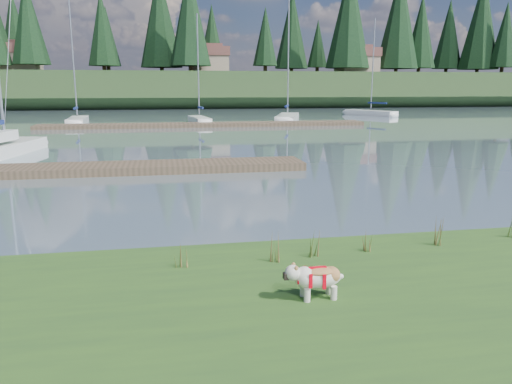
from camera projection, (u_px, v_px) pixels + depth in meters
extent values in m
plane|color=slate|center=(181.00, 127.00, 39.66)|extent=(200.00, 200.00, 0.00)
cube|color=#203519|center=(171.00, 90.00, 80.49)|extent=(200.00, 20.00, 5.00)
cylinder|color=silver|center=(307.00, 295.00, 6.72)|extent=(0.09, 0.09, 0.19)
cylinder|color=silver|center=(303.00, 289.00, 6.90)|extent=(0.09, 0.09, 0.19)
cylinder|color=silver|center=(334.00, 293.00, 6.79)|extent=(0.09, 0.09, 0.19)
cylinder|color=silver|center=(329.00, 287.00, 6.97)|extent=(0.09, 0.09, 0.19)
ellipsoid|color=silver|center=(319.00, 277.00, 6.81)|extent=(0.63, 0.32, 0.29)
ellipsoid|color=#AB7340|center=(320.00, 271.00, 6.79)|extent=(0.44, 0.30, 0.10)
ellipsoid|color=silver|center=(293.00, 273.00, 6.72)|extent=(0.22, 0.23, 0.22)
cube|color=black|center=(286.00, 276.00, 6.71)|extent=(0.07, 0.11, 0.09)
ellipsoid|color=white|center=(33.00, 143.00, 26.51)|extent=(1.86, 2.16, 0.70)
cube|color=#4C3D2C|center=(94.00, 169.00, 18.72)|extent=(16.00, 2.00, 0.30)
cube|color=#4C3D2C|center=(206.00, 125.00, 39.99)|extent=(26.00, 2.20, 0.30)
cube|color=white|center=(78.00, 122.00, 42.49)|extent=(1.79, 6.20, 0.70)
ellipsoid|color=white|center=(81.00, 119.00, 45.40)|extent=(1.44, 1.75, 0.70)
cylinder|color=silver|center=(73.00, 57.00, 41.38)|extent=(0.12, 0.12, 9.57)
cube|color=navy|center=(76.00, 108.00, 41.46)|extent=(0.36, 2.44, 0.20)
cube|color=white|center=(199.00, 121.00, 43.27)|extent=(1.75, 5.37, 0.70)
ellipsoid|color=white|center=(194.00, 119.00, 45.74)|extent=(1.30, 1.55, 0.70)
cylinder|color=silver|center=(198.00, 65.00, 42.28)|extent=(0.12, 0.12, 8.30)
cube|color=navy|center=(201.00, 108.00, 42.35)|extent=(0.42, 2.11, 0.20)
cube|color=white|center=(288.00, 118.00, 46.93)|extent=(4.03, 7.72, 0.70)
ellipsoid|color=white|center=(290.00, 116.00, 50.59)|extent=(2.22, 2.48, 0.70)
cylinder|color=silver|center=(288.00, 48.00, 45.59)|extent=(0.12, 0.12, 11.64)
cube|color=navy|center=(287.00, 106.00, 45.68)|extent=(1.14, 2.92, 0.20)
cube|color=white|center=(371.00, 114.00, 54.84)|extent=(4.11, 6.29, 0.70)
ellipsoid|color=white|center=(349.00, 112.00, 57.30)|extent=(2.00, 2.16, 0.70)
cylinder|color=silver|center=(373.00, 64.00, 53.73)|extent=(0.12, 0.12, 9.42)
cube|color=navy|center=(377.00, 103.00, 53.92)|extent=(1.30, 2.34, 0.20)
cone|color=#475B23|center=(273.00, 248.00, 8.21)|extent=(0.03, 0.03, 0.48)
cone|color=brown|center=(281.00, 252.00, 8.17)|extent=(0.03, 0.03, 0.39)
cone|color=#475B23|center=(276.00, 246.00, 8.25)|extent=(0.03, 0.03, 0.53)
cone|color=brown|center=(282.00, 252.00, 8.22)|extent=(0.03, 0.03, 0.34)
cone|color=#475B23|center=(275.00, 251.00, 8.14)|extent=(0.03, 0.03, 0.43)
cone|color=#475B23|center=(310.00, 243.00, 8.53)|extent=(0.03, 0.03, 0.43)
cone|color=brown|center=(318.00, 247.00, 8.49)|extent=(0.03, 0.03, 0.35)
cone|color=#475B23|center=(313.00, 241.00, 8.56)|extent=(0.03, 0.03, 0.48)
cone|color=brown|center=(319.00, 247.00, 8.54)|extent=(0.03, 0.03, 0.30)
cone|color=#475B23|center=(313.00, 246.00, 8.46)|extent=(0.03, 0.03, 0.39)
cone|color=#475B23|center=(437.00, 231.00, 9.03)|extent=(0.03, 0.03, 0.55)
cone|color=brown|center=(444.00, 235.00, 8.99)|extent=(0.03, 0.03, 0.44)
cone|color=#475B23|center=(439.00, 229.00, 9.06)|extent=(0.03, 0.03, 0.60)
cone|color=brown|center=(445.00, 236.00, 9.04)|extent=(0.03, 0.03, 0.38)
cone|color=#475B23|center=(440.00, 234.00, 8.96)|extent=(0.03, 0.03, 0.49)
cone|color=#475B23|center=(177.00, 256.00, 7.94)|extent=(0.03, 0.03, 0.41)
cone|color=brown|center=(184.00, 259.00, 7.90)|extent=(0.03, 0.03, 0.33)
cone|color=#475B23|center=(181.00, 253.00, 7.98)|extent=(0.03, 0.03, 0.46)
cone|color=brown|center=(186.00, 259.00, 7.95)|extent=(0.03, 0.03, 0.29)
cone|color=#475B23|center=(179.00, 258.00, 7.87)|extent=(0.03, 0.03, 0.37)
cone|color=#475B23|center=(362.00, 242.00, 8.79)|extent=(0.03, 0.03, 0.32)
cone|color=brown|center=(369.00, 244.00, 8.75)|extent=(0.03, 0.03, 0.26)
cone|color=#475B23|center=(364.00, 240.00, 8.83)|extent=(0.03, 0.03, 0.36)
cone|color=brown|center=(370.00, 244.00, 8.80)|extent=(0.03, 0.03, 0.23)
cone|color=#475B23|center=(364.00, 244.00, 8.72)|extent=(0.03, 0.03, 0.29)
cube|color=#33281C|center=(243.00, 258.00, 9.26)|extent=(60.00, 0.50, 0.14)
cylinder|color=#382619|center=(104.00, 68.00, 77.04)|extent=(0.60, 0.60, 1.80)
cone|color=black|center=(102.00, 29.00, 75.82)|extent=(4.84, 4.84, 11.00)
cylinder|color=#382619|center=(191.00, 67.00, 73.59)|extent=(0.60, 0.60, 1.80)
cone|color=black|center=(190.00, 16.00, 72.08)|extent=(6.16, 6.16, 14.00)
cylinder|color=#382619|center=(265.00, 69.00, 79.57)|extent=(0.60, 0.60, 1.80)
cone|color=black|center=(265.00, 36.00, 78.54)|extent=(3.96, 3.96, 9.00)
cylinder|color=#382619|center=(347.00, 69.00, 79.96)|extent=(0.60, 0.60, 1.80)
cone|color=black|center=(349.00, 16.00, 78.27)|extent=(7.04, 7.04, 16.00)
cylinder|color=#382619|center=(418.00, 70.00, 85.33)|extent=(0.60, 0.60, 1.80)
cone|color=black|center=(421.00, 31.00, 84.02)|extent=(5.28, 5.28, 12.00)
cylinder|color=#382619|center=(502.00, 70.00, 83.80)|extent=(0.60, 0.60, 1.80)
cone|color=black|center=(505.00, 35.00, 82.63)|extent=(4.62, 4.62, 10.50)
cube|color=gray|center=(18.00, 64.00, 72.88)|extent=(6.00, 5.00, 2.80)
cube|color=brown|center=(16.00, 49.00, 72.44)|extent=(6.30, 5.30, 1.40)
cube|color=brown|center=(16.00, 43.00, 72.27)|extent=(4.20, 3.60, 0.70)
cube|color=gray|center=(208.00, 65.00, 78.82)|extent=(6.00, 5.00, 2.80)
cube|color=brown|center=(208.00, 51.00, 78.39)|extent=(6.30, 5.30, 1.40)
cube|color=brown|center=(208.00, 46.00, 78.22)|extent=(4.20, 3.60, 0.70)
cube|color=gray|center=(357.00, 66.00, 81.17)|extent=(6.00, 5.00, 2.80)
cube|color=brown|center=(357.00, 52.00, 80.73)|extent=(6.30, 5.30, 1.40)
cube|color=brown|center=(357.00, 47.00, 80.57)|extent=(4.20, 3.60, 0.70)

